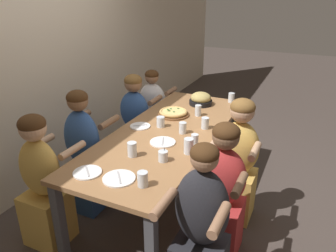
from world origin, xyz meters
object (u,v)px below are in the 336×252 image
drinking_glass_e (183,128)px  diner_far_right (153,115)px  skillet_bowl (201,99)px  empty_plate_b (140,126)px  empty_plate_c (119,178)px  diner_near_left (200,234)px  drinking_glass_i (189,147)px  diner_near_center (237,164)px  empty_plate_d (87,172)px  drinking_glass_b (132,149)px  cocktail_glass_blue (163,157)px  empty_plate_a (163,142)px  diner_near_midleft (221,196)px  diner_far_left (43,186)px  diner_far_midleft (84,157)px  drinking_glass_a (198,111)px  drinking_glass_d (143,180)px  diner_far_midright (135,124)px  drinking_glass_g (161,122)px  drinking_glass_h (195,141)px  drinking_glass_f (231,98)px  drinking_glass_c (205,124)px

drinking_glass_e → diner_far_right: bearing=40.5°
skillet_bowl → empty_plate_b: bearing=160.1°
empty_plate_c → diner_near_left: bearing=-92.4°
drinking_glass_i → diner_near_center: diner_near_center is taller
empty_plate_d → drinking_glass_b: size_ratio=1.75×
empty_plate_b → cocktail_glass_blue: bearing=-136.0°
empty_plate_a → empty_plate_c: (-0.66, 0.03, -0.00)m
cocktail_glass_blue → diner_near_left: diner_near_left is taller
diner_near_midleft → diner_far_left: size_ratio=0.98×
skillet_bowl → diner_far_midleft: 1.49m
empty_plate_a → empty_plate_c: size_ratio=0.96×
drinking_glass_a → drinking_glass_d: 1.42m
diner_far_midright → drinking_glass_i: bearing=-40.0°
empty_plate_c → drinking_glass_i: 0.65m
drinking_glass_b → empty_plate_a: bearing=-19.9°
drinking_glass_e → drinking_glass_g: (0.05, 0.25, -0.00)m
drinking_glass_e → drinking_glass_h: bearing=-135.8°
diner_far_left → empty_plate_b: bearing=67.5°
empty_plate_a → diner_far_left: size_ratio=0.19×
diner_far_left → diner_far_midright: bearing=90.0°
drinking_glass_f → drinking_glass_h: bearing=-179.3°
drinking_glass_d → diner_far_right: diner_far_right is taller
drinking_glass_d → diner_near_left: (-0.02, -0.44, -0.28)m
diner_far_right → diner_near_midleft: bearing=-46.7°
empty_plate_c → diner_near_midleft: size_ratio=0.21×
drinking_glass_a → drinking_glass_h: size_ratio=1.08×
drinking_glass_d → diner_far_left: size_ratio=0.09×
skillet_bowl → cocktail_glass_blue: size_ratio=3.59×
diner_near_left → diner_far_left: diner_near_left is taller
diner_far_right → skillet_bowl: bearing=-10.5°
drinking_glass_b → diner_far_left: size_ratio=0.10×
drinking_glass_e → diner_near_midleft: (-0.47, -0.53, -0.29)m
empty_plate_d → drinking_glass_e: size_ratio=1.97×
diner_far_midleft → diner_near_left: bearing=-20.6°
drinking_glass_h → drinking_glass_i: size_ratio=0.82×
empty_plate_d → drinking_glass_a: bearing=-13.1°
skillet_bowl → diner_far_midright: diner_far_midright is taller
drinking_glass_c → diner_far_right: size_ratio=0.10×
drinking_glass_i → diner_near_center: size_ratio=0.11×
drinking_glass_d → diner_near_left: bearing=-93.2°
drinking_glass_g → diner_far_midleft: diner_far_midleft is taller
drinking_glass_c → drinking_glass_g: bearing=109.4°
diner_near_midleft → diner_near_left: diner_near_left is taller
skillet_bowl → drinking_glass_c: 0.70m
drinking_glass_e → drinking_glass_c: bearing=-38.6°
empty_plate_d → drinking_glass_f: size_ratio=1.90×
empty_plate_d → diner_far_left: size_ratio=0.18×
drinking_glass_a → skillet_bowl: bearing=15.2°
drinking_glass_a → empty_plate_a: bearing=175.9°
empty_plate_b → drinking_glass_a: (0.52, -0.41, 0.04)m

